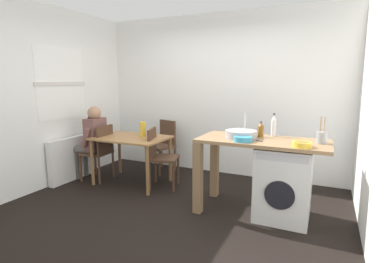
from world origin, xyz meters
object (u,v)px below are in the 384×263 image
seated_person (91,139)px  vase (143,129)px  chair_opposite (159,154)px  mixing_bowl (243,139)px  colander (302,144)px  chair_person_seat (100,149)px  washing_machine (284,183)px  dining_table (131,143)px  utensil_crock (322,137)px  chair_spare_by_wall (163,143)px  bottle_tall_green (261,130)px  bottle_squat_brown (274,126)px

seated_person → vase: 0.90m
chair_opposite → seated_person: 1.20m
mixing_bowl → colander: 0.63m
chair_person_seat → washing_machine: bearing=-96.7°
dining_table → utensil_crock: (2.69, -0.20, 0.35)m
colander → vase: (-2.36, 0.57, -0.09)m
chair_person_seat → chair_spare_by_wall: 1.09m
bottle_tall_green → bottle_squat_brown: bottle_squat_brown is taller
bottle_tall_green → washing_machine: bearing=-25.7°
dining_table → bottle_tall_green: bottle_tall_green is taller
chair_spare_by_wall → bottle_tall_green: bearing=173.5°
bottle_squat_brown → dining_table: bearing=-179.6°
washing_machine → chair_spare_by_wall: bearing=155.0°
washing_machine → utensil_crock: size_ratio=2.87×
bottle_tall_green → utensil_crock: 0.69m
bottle_tall_green → mixing_bowl: bottle_tall_green is taller
colander → bottle_squat_brown: bearing=127.6°
chair_spare_by_wall → colander: (2.39, -1.24, 0.44)m
colander → chair_opposite: bearing=166.2°
chair_spare_by_wall → mixing_bowl: mixing_bowl is taller
chair_spare_by_wall → dining_table: bearing=99.2°
chair_opposite → bottle_tall_green: bottle_tall_green is taller
colander → utensil_crock: bearing=56.3°
mixing_bowl → bottle_squat_brown: bearing=60.9°
dining_table → colander: (2.51, -0.47, 0.31)m
chair_person_seat → mixing_bowl: 2.49m
chair_opposite → washing_machine: chair_opposite is taller
seated_person → chair_opposite: bearing=-87.1°
bottle_squat_brown → bottle_tall_green: bearing=-139.1°
chair_person_seat → washing_machine: chair_person_seat is taller
chair_spare_by_wall → bottle_squat_brown: bearing=177.7°
chair_opposite → mixing_bowl: bearing=54.6°
chair_person_seat → washing_machine: 2.87m
dining_table → mixing_bowl: bearing=-13.5°
chair_spare_by_wall → utensil_crock: bearing=177.6°
mixing_bowl → colander: size_ratio=1.06×
chair_person_seat → bottle_tall_green: 2.60m
bottle_tall_green → bottle_squat_brown: bearing=40.9°
vase → chair_opposite: bearing=-12.2°
chair_person_seat → chair_spare_by_wall: same height
chair_spare_by_wall → utensil_crock: 2.79m
chair_person_seat → vase: (0.70, 0.20, 0.35)m
dining_table → chair_person_seat: size_ratio=1.22×
bottle_squat_brown → chair_opposite: bearing=179.5°
chair_opposite → washing_machine: size_ratio=1.05×
bottle_squat_brown → colander: 0.62m
vase → washing_machine: bearing=-9.3°
seated_person → washing_machine: 3.04m
chair_person_seat → utensil_crock: size_ratio=3.00×
chair_opposite → bottle_squat_brown: 1.74m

